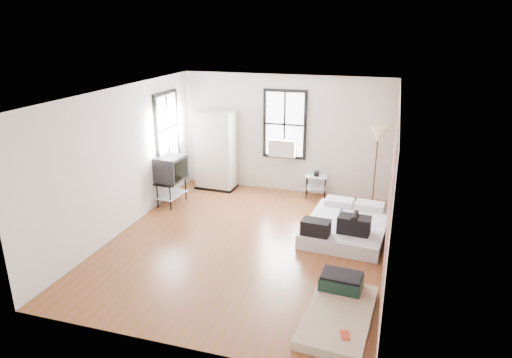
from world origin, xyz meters
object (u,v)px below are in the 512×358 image
(wardrobe, at_px, (216,151))
(tv_stand, at_px, (171,170))
(mattress_bare, at_px, (339,307))
(floor_lamp, at_px, (378,138))
(side_table, at_px, (316,180))
(mattress_main, at_px, (346,226))

(wardrobe, relative_size, tv_stand, 1.72)
(mattress_bare, distance_m, floor_lamp, 4.59)
(tv_stand, bearing_deg, side_table, 28.68)
(mattress_main, bearing_deg, floor_lamp, 81.28)
(wardrobe, bearing_deg, floor_lamp, 2.46)
(mattress_main, height_order, wardrobe, wardrobe)
(floor_lamp, height_order, tv_stand, floor_lamp)
(mattress_main, xyz_separation_m, mattress_bare, (0.20, -2.64, -0.07))
(mattress_bare, bearing_deg, side_table, 108.02)
(wardrobe, distance_m, side_table, 2.54)
(tv_stand, bearing_deg, wardrobe, 70.70)
(wardrobe, bearing_deg, mattress_main, -24.43)
(mattress_bare, distance_m, wardrobe, 5.70)
(mattress_bare, bearing_deg, floor_lamp, 91.30)
(mattress_main, relative_size, side_table, 3.32)
(mattress_bare, bearing_deg, tv_stand, 147.49)
(mattress_main, relative_size, wardrobe, 1.10)
(wardrobe, xyz_separation_m, side_table, (2.48, 0.07, -0.53))
(floor_lamp, bearing_deg, side_table, 176.94)
(wardrobe, height_order, floor_lamp, wardrobe)
(wardrobe, relative_size, side_table, 3.01)
(wardrobe, xyz_separation_m, floor_lamp, (3.79, 0.00, 0.59))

